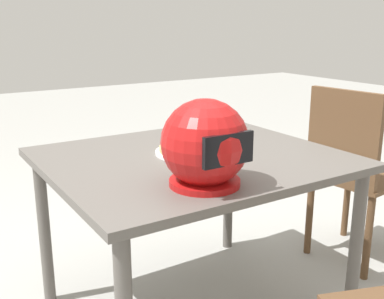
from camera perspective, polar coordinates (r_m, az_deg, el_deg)
The scene contains 5 objects.
dining_table at distance 1.85m, azimuth 0.10°, elevation -3.01°, with size 1.10×0.95×0.70m.
pizza_plate at distance 1.85m, azimuth -0.10°, elevation -0.31°, with size 0.28×0.28×0.01m, color white.
pizza at distance 1.84m, azimuth -0.13°, elevation 0.27°, with size 0.25×0.25×0.06m.
motorcycle_helmet at distance 1.46m, azimuth 1.61°, elevation 0.57°, with size 0.28×0.28×0.28m.
chair_side at distance 2.45m, azimuth 18.82°, elevation -2.07°, with size 0.44×0.44×0.90m.
Camera 1 is at (0.94, 1.48, 1.21)m, focal length 43.87 mm.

